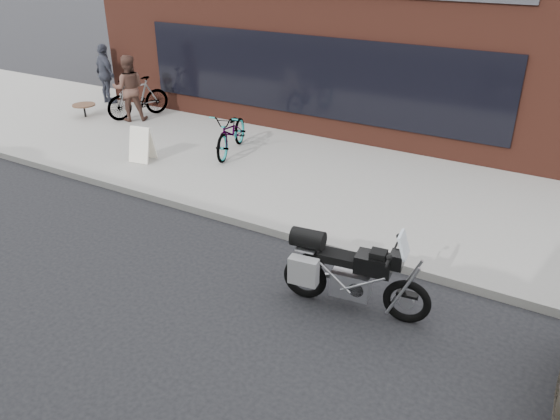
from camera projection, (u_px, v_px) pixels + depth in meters
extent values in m
plane|color=black|center=(112.00, 376.00, 6.69)|extent=(120.00, 120.00, 0.00)
cube|color=gray|center=(346.00, 177.00, 12.07)|extent=(44.00, 6.00, 0.15)
cube|color=#4E2319|center=(383.00, 28.00, 17.42)|extent=(14.00, 10.00, 4.50)
cube|color=black|center=(309.00, 76.00, 13.77)|extent=(10.00, 0.08, 2.00)
torus|color=black|center=(305.00, 278.00, 8.04)|extent=(0.68, 0.19, 0.67)
torus|color=black|center=(407.00, 302.00, 7.51)|extent=(0.68, 0.19, 0.67)
cube|color=#B7B7BC|center=(351.00, 283.00, 7.75)|extent=(0.58, 0.37, 0.38)
cube|color=black|center=(374.00, 264.00, 7.47)|extent=(0.54, 0.38, 0.26)
cube|color=black|center=(339.00, 257.00, 7.65)|extent=(0.58, 0.35, 0.12)
cube|color=black|center=(315.00, 257.00, 7.81)|extent=(0.33, 0.26, 0.14)
cube|color=black|center=(397.00, 260.00, 7.30)|extent=(0.21, 0.26, 0.22)
cube|color=silver|center=(404.00, 245.00, 7.17)|extent=(0.18, 0.32, 0.34)
cylinder|color=black|center=(392.00, 255.00, 7.30)|extent=(0.12, 0.70, 0.03)
cube|color=#B7B7BC|center=(308.00, 247.00, 7.79)|extent=(0.32, 0.33, 0.03)
cube|color=gray|center=(303.00, 271.00, 7.67)|extent=(0.44, 0.23, 0.40)
cylinder|color=black|center=(308.00, 239.00, 7.73)|extent=(0.51, 0.34, 0.28)
cylinder|color=#B7B7BC|center=(328.00, 276.00, 8.05)|extent=(0.56, 0.15, 0.19)
imported|color=gray|center=(232.00, 132.00, 13.04)|extent=(1.22, 2.08, 1.03)
imported|color=gray|center=(138.00, 98.00, 15.68)|extent=(1.17, 1.96, 1.14)
cube|color=white|center=(139.00, 145.00, 12.54)|extent=(0.54, 0.33, 0.81)
cube|color=white|center=(144.00, 142.00, 12.72)|extent=(0.54, 0.33, 0.81)
cylinder|color=black|center=(85.00, 111.00, 15.87)|extent=(0.06, 0.06, 0.33)
cylinder|color=brown|center=(84.00, 105.00, 15.79)|extent=(0.65, 0.65, 0.04)
imported|color=brown|center=(129.00, 88.00, 15.26)|extent=(1.12, 1.10, 1.83)
imported|color=#3A3D4A|center=(106.00, 74.00, 16.89)|extent=(1.16, 0.76, 1.83)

